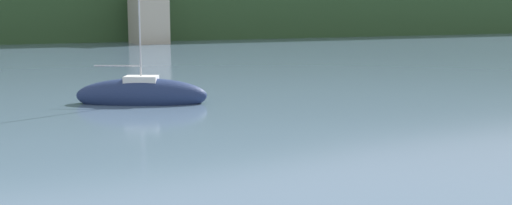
# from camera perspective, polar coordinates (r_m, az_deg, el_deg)

# --- Properties ---
(shore_building_central) EXTENTS (4.36, 6.07, 9.25)m
(shore_building_central) POSITION_cam_1_polar(r_m,az_deg,el_deg) (81.56, -10.32, 8.75)
(shore_building_central) COLOR #BCB29E
(shore_building_central) RESTS_ON ground_plane
(sailboat_far_3) EXTENTS (6.16, 4.18, 9.02)m
(sailboat_far_3) POSITION_cam_1_polar(r_m,az_deg,el_deg) (27.91, -10.94, 0.74)
(sailboat_far_3) COLOR navy
(sailboat_far_3) RESTS_ON ground_plane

